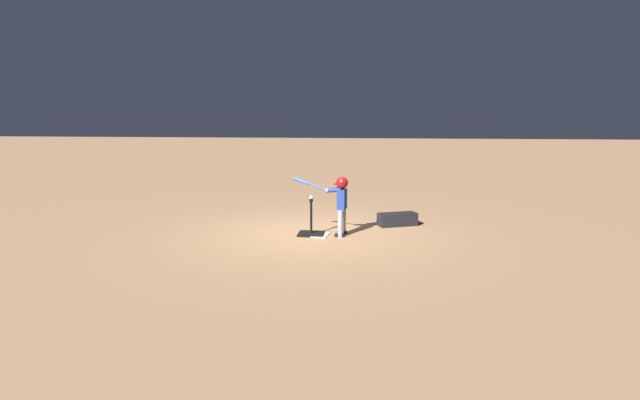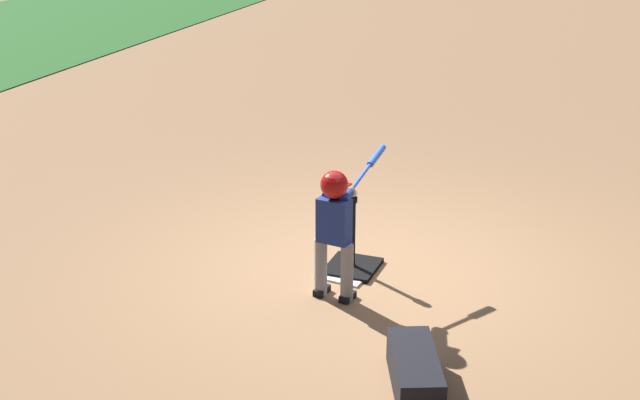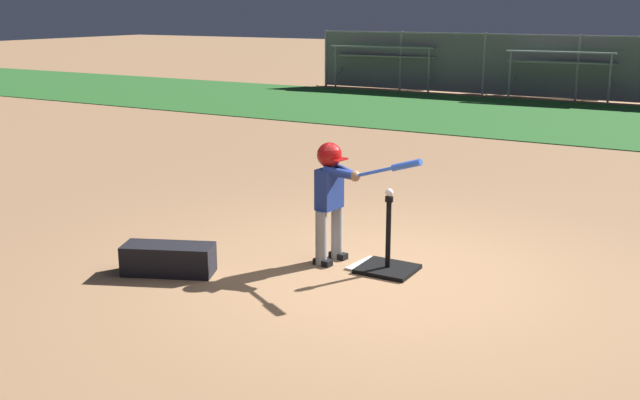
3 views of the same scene
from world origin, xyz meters
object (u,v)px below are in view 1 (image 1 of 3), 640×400
(batting_tee, at_px, (311,231))
(equipment_bag, at_px, (397,219))
(batter_child, at_px, (340,198))
(baseball, at_px, (311,197))

(batting_tee, xyz_separation_m, equipment_bag, (-1.74, -1.08, 0.06))
(batting_tee, xyz_separation_m, batter_child, (-0.57, -0.04, 0.67))
(batting_tee, bearing_deg, batter_child, -175.92)
(batting_tee, relative_size, baseball, 9.80)
(batting_tee, distance_m, batter_child, 0.88)
(batting_tee, distance_m, equipment_bag, 2.05)
(batting_tee, relative_size, equipment_bag, 0.86)
(baseball, bearing_deg, equipment_bag, -148.33)
(batter_child, bearing_deg, batting_tee, 4.08)
(batter_child, xyz_separation_m, equipment_bag, (-1.17, -1.04, -0.61))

